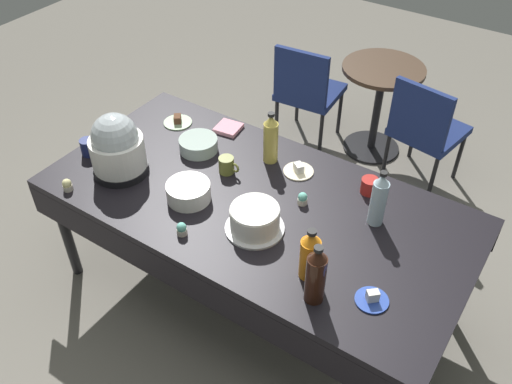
# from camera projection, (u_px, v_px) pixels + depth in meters

# --- Properties ---
(ground) EXTENTS (9.00, 9.00, 0.00)m
(ground) POSITION_uv_depth(u_px,v_px,m) (256.00, 293.00, 3.29)
(ground) COLOR slate
(potluck_table) EXTENTS (2.20, 1.10, 0.75)m
(potluck_table) POSITION_uv_depth(u_px,v_px,m) (256.00, 208.00, 2.84)
(potluck_table) COLOR black
(potluck_table) RESTS_ON ground
(frosted_layer_cake) EXTENTS (0.29, 0.29, 0.13)m
(frosted_layer_cake) POSITION_uv_depth(u_px,v_px,m) (255.00, 219.00, 2.60)
(frosted_layer_cake) COLOR silver
(frosted_layer_cake) RESTS_ON potluck_table
(slow_cooker) EXTENTS (0.30, 0.30, 0.35)m
(slow_cooker) POSITION_uv_depth(u_px,v_px,m) (117.00, 147.00, 2.87)
(slow_cooker) COLOR black
(slow_cooker) RESTS_ON potluck_table
(glass_salad_bowl) EXTENTS (0.22, 0.22, 0.08)m
(glass_salad_bowl) POSITION_uv_depth(u_px,v_px,m) (198.00, 144.00, 3.10)
(glass_salad_bowl) COLOR #B2C6BC
(glass_salad_bowl) RESTS_ON potluck_table
(ceramic_snack_bowl) EXTENTS (0.23, 0.23, 0.09)m
(ceramic_snack_bowl) POSITION_uv_depth(u_px,v_px,m) (189.00, 192.00, 2.78)
(ceramic_snack_bowl) COLOR silver
(ceramic_snack_bowl) RESTS_ON potluck_table
(dessert_plate_sage) EXTENTS (0.17, 0.17, 0.05)m
(dessert_plate_sage) POSITION_uv_depth(u_px,v_px,m) (178.00, 121.00, 3.33)
(dessert_plate_sage) COLOR #8CA87F
(dessert_plate_sage) RESTS_ON potluck_table
(dessert_plate_cream) EXTENTS (0.17, 0.17, 0.05)m
(dessert_plate_cream) POSITION_uv_depth(u_px,v_px,m) (299.00, 170.00, 2.97)
(dessert_plate_cream) COLOR beige
(dessert_plate_cream) RESTS_ON potluck_table
(dessert_plate_cobalt) EXTENTS (0.15, 0.15, 0.06)m
(dessert_plate_cobalt) POSITION_uv_depth(u_px,v_px,m) (372.00, 299.00, 2.31)
(dessert_plate_cobalt) COLOR #2D4CB2
(dessert_plate_cobalt) RESTS_ON potluck_table
(cupcake_berry) EXTENTS (0.05, 0.05, 0.07)m
(cupcake_berry) POSITION_uv_depth(u_px,v_px,m) (67.00, 185.00, 2.84)
(cupcake_berry) COLOR beige
(cupcake_berry) RESTS_ON potluck_table
(cupcake_cocoa) EXTENTS (0.05, 0.05, 0.07)m
(cupcake_cocoa) POSITION_uv_depth(u_px,v_px,m) (182.00, 229.00, 2.59)
(cupcake_cocoa) COLOR beige
(cupcake_cocoa) RESTS_ON potluck_table
(cupcake_rose) EXTENTS (0.05, 0.05, 0.07)m
(cupcake_rose) POSITION_uv_depth(u_px,v_px,m) (303.00, 199.00, 2.76)
(cupcake_rose) COLOR beige
(cupcake_rose) RESTS_ON potluck_table
(soda_bottle_cola) EXTENTS (0.09, 0.09, 0.31)m
(soda_bottle_cola) POSITION_uv_depth(u_px,v_px,m) (316.00, 275.00, 2.23)
(soda_bottle_cola) COLOR #33190F
(soda_bottle_cola) RESTS_ON potluck_table
(soda_bottle_ginger_ale) EXTENTS (0.08, 0.08, 0.31)m
(soda_bottle_ginger_ale) POSITION_uv_depth(u_px,v_px,m) (271.00, 139.00, 2.96)
(soda_bottle_ginger_ale) COLOR gold
(soda_bottle_ginger_ale) RESTS_ON potluck_table
(soda_bottle_orange_juice) EXTENTS (0.09, 0.09, 0.27)m
(soda_bottle_orange_juice) POSITION_uv_depth(u_px,v_px,m) (310.00, 255.00, 2.34)
(soda_bottle_orange_juice) COLOR orange
(soda_bottle_orange_juice) RESTS_ON potluck_table
(soda_bottle_water) EXTENTS (0.08, 0.08, 0.31)m
(soda_bottle_water) POSITION_uv_depth(u_px,v_px,m) (379.00, 200.00, 2.59)
(soda_bottle_water) COLOR silver
(soda_bottle_water) RESTS_ON potluck_table
(coffee_mug_navy) EXTENTS (0.12, 0.08, 0.09)m
(coffee_mug_navy) POSITION_uv_depth(u_px,v_px,m) (88.00, 147.00, 3.07)
(coffee_mug_navy) COLOR navy
(coffee_mug_navy) RESTS_ON potluck_table
(coffee_mug_red) EXTENTS (0.13, 0.09, 0.08)m
(coffee_mug_red) POSITION_uv_depth(u_px,v_px,m) (370.00, 186.00, 2.82)
(coffee_mug_red) COLOR #B2231E
(coffee_mug_red) RESTS_ON potluck_table
(coffee_mug_olive) EXTENTS (0.12, 0.08, 0.09)m
(coffee_mug_olive) POSITION_uv_depth(u_px,v_px,m) (227.00, 165.00, 2.94)
(coffee_mug_olive) COLOR olive
(coffee_mug_olive) RESTS_ON potluck_table
(paper_napkin_stack) EXTENTS (0.16, 0.16, 0.02)m
(paper_napkin_stack) POSITION_uv_depth(u_px,v_px,m) (228.00, 128.00, 3.27)
(paper_napkin_stack) COLOR pink
(paper_napkin_stack) RESTS_ON potluck_table
(maroon_chair_left) EXTENTS (0.47, 0.47, 0.85)m
(maroon_chair_left) POSITION_uv_depth(u_px,v_px,m) (307.00, 89.00, 4.15)
(maroon_chair_left) COLOR navy
(maroon_chair_left) RESTS_ON ground
(maroon_chair_right) EXTENTS (0.51, 0.51, 0.85)m
(maroon_chair_right) POSITION_uv_depth(u_px,v_px,m) (425.00, 127.00, 3.76)
(maroon_chair_right) COLOR navy
(maroon_chair_right) RESTS_ON ground
(round_cafe_table) EXTENTS (0.60, 0.60, 0.72)m
(round_cafe_table) POSITION_uv_depth(u_px,v_px,m) (380.00, 94.00, 4.08)
(round_cafe_table) COLOR #473323
(round_cafe_table) RESTS_ON ground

